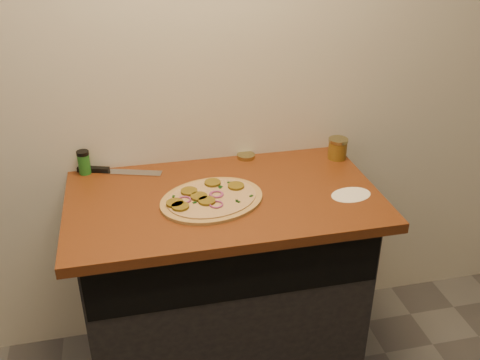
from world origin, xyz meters
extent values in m
cube|color=beige|center=(0.00, 1.75, 1.35)|extent=(4.00, 0.02, 2.70)
cube|color=black|center=(0.00, 1.45, 0.43)|extent=(1.10, 0.60, 0.86)
cube|color=#652E13|center=(0.00, 1.42, 0.88)|extent=(1.20, 0.70, 0.04)
cylinder|color=tan|center=(-0.05, 1.38, 0.91)|extent=(0.50, 0.50, 0.01)
cylinder|color=beige|center=(-0.05, 1.38, 0.92)|extent=(0.43, 0.43, 0.01)
cylinder|color=brown|center=(-0.18, 1.33, 0.92)|extent=(0.06, 0.06, 0.01)
cylinder|color=brown|center=(-0.10, 1.38, 0.92)|extent=(0.06, 0.06, 0.01)
cylinder|color=brown|center=(-0.03, 1.48, 0.92)|extent=(0.06, 0.06, 0.01)
cylinder|color=brown|center=(-0.13, 1.43, 0.92)|extent=(0.06, 0.06, 0.01)
cylinder|color=brown|center=(0.05, 1.44, 0.92)|extent=(0.06, 0.06, 0.01)
cylinder|color=brown|center=(-0.19, 1.36, 0.92)|extent=(0.06, 0.06, 0.01)
cylinder|color=brown|center=(-0.08, 1.35, 0.92)|extent=(0.06, 0.06, 0.01)
torus|color=#86326A|center=(-0.03, 1.39, 0.92)|extent=(0.05, 0.05, 0.01)
torus|color=#86326A|center=(-0.05, 1.32, 0.92)|extent=(0.05, 0.05, 0.01)
torus|color=#86326A|center=(-0.03, 1.39, 0.92)|extent=(0.05, 0.05, 0.01)
torus|color=#86326A|center=(-0.16, 1.37, 0.92)|extent=(0.05, 0.05, 0.01)
cube|color=black|center=(0.00, 1.45, 0.92)|extent=(0.02, 0.02, 0.00)
cube|color=black|center=(-0.05, 1.36, 0.92)|extent=(0.02, 0.02, 0.00)
cube|color=black|center=(-0.19, 1.41, 0.92)|extent=(0.01, 0.02, 0.00)
cube|color=black|center=(-0.02, 1.46, 0.92)|extent=(0.01, 0.02, 0.00)
cube|color=black|center=(-0.12, 1.35, 0.92)|extent=(0.02, 0.01, 0.00)
cube|color=black|center=(0.09, 1.35, 0.92)|extent=(0.02, 0.02, 0.00)
cube|color=black|center=(-0.01, 1.44, 0.92)|extent=(0.01, 0.02, 0.00)
cube|color=black|center=(-0.05, 1.39, 0.92)|extent=(0.02, 0.02, 0.00)
cube|color=black|center=(-0.05, 1.35, 0.92)|extent=(0.01, 0.02, 0.00)
cube|color=black|center=(0.04, 1.32, 0.92)|extent=(0.02, 0.02, 0.00)
cube|color=black|center=(-0.10, 1.33, 0.92)|extent=(0.01, 0.02, 0.00)
cube|color=black|center=(0.03, 1.33, 0.92)|extent=(0.01, 0.01, 0.00)
cube|color=black|center=(0.03, 1.48, 0.92)|extent=(0.02, 0.01, 0.00)
cube|color=#B7BAC1|center=(-0.34, 1.68, 0.90)|extent=(0.25, 0.12, 0.01)
cube|color=black|center=(-0.49, 1.73, 0.91)|extent=(0.14, 0.07, 0.02)
cylinder|color=#968B57|center=(0.16, 1.72, 0.91)|extent=(0.10, 0.10, 0.02)
cylinder|color=#A62F10|center=(0.55, 1.63, 0.94)|extent=(0.08, 0.08, 0.08)
cylinder|color=#968B57|center=(0.55, 1.63, 0.99)|extent=(0.08, 0.08, 0.01)
cylinder|color=#206620|center=(-0.53, 1.72, 0.94)|extent=(0.05, 0.05, 0.09)
cylinder|color=black|center=(-0.53, 1.72, 0.99)|extent=(0.05, 0.05, 0.02)
cylinder|color=silver|center=(0.48, 1.31, 0.90)|extent=(0.19, 0.19, 0.00)
camera|label=1|loc=(-0.33, -0.35, 1.92)|focal=40.00mm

